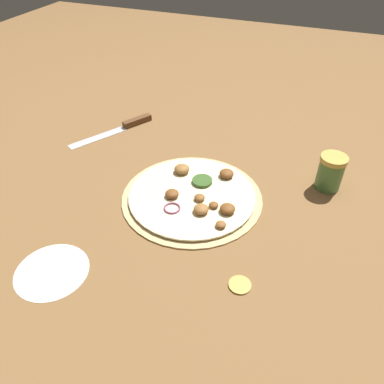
{
  "coord_description": "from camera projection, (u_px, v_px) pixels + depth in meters",
  "views": [
    {
      "loc": [
        0.25,
        -0.62,
        0.56
      ],
      "look_at": [
        0.0,
        0.0,
        0.02
      ],
      "focal_mm": 35.0,
      "sensor_mm": 36.0,
      "label": 1
    }
  ],
  "objects": [
    {
      "name": "ground_plane",
      "position": [
        192.0,
        198.0,
        0.87
      ],
      "size": [
        3.0,
        3.0,
        0.0
      ],
      "primitive_type": "plane",
      "color": "brown"
    },
    {
      "name": "pizza",
      "position": [
        193.0,
        195.0,
        0.87
      ],
      "size": [
        0.33,
        0.33,
        0.03
      ],
      "color": "#D6B77A",
      "rests_on": "ground_plane"
    },
    {
      "name": "knife",
      "position": [
        127.0,
        125.0,
        1.13
      ],
      "size": [
        0.16,
        0.25,
        0.02
      ],
      "rotation": [
        0.0,
        0.0,
        4.19
      ],
      "color": "silver",
      "rests_on": "ground_plane"
    },
    {
      "name": "spice_jar",
      "position": [
        330.0,
        172.0,
        0.88
      ],
      "size": [
        0.06,
        0.06,
        0.09
      ],
      "color": "#4C7F42",
      "rests_on": "ground_plane"
    },
    {
      "name": "loose_cap",
      "position": [
        240.0,
        284.0,
        0.68
      ],
      "size": [
        0.04,
        0.04,
        0.01
      ],
      "color": "gold",
      "rests_on": "ground_plane"
    },
    {
      "name": "flour_patch",
      "position": [
        52.0,
        271.0,
        0.71
      ],
      "size": [
        0.14,
        0.14,
        0.0
      ],
      "color": "white",
      "rests_on": "ground_plane"
    }
  ]
}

